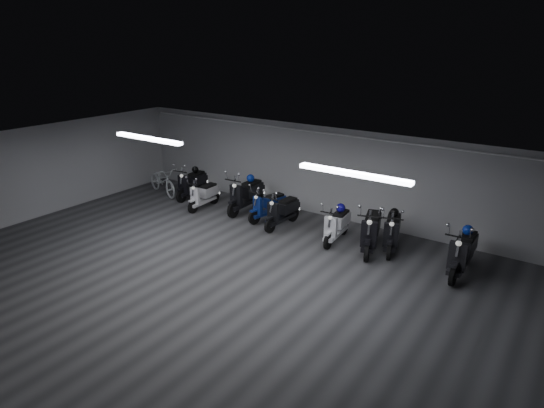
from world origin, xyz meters
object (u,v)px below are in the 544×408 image
Objects in this scene: helmet_1 at (251,178)px; helmet_0 at (341,208)px; scooter_1 at (191,179)px; scooter_9 at (463,246)px; scooter_6 at (337,220)px; scooter_5 at (282,206)px; scooter_7 at (371,224)px; scooter_3 at (246,189)px; scooter_8 at (393,226)px; helmet_4 at (195,170)px; bicycle at (162,178)px; helmet_3 at (394,212)px; scooter_2 at (203,191)px; helmet_2 at (468,230)px; scooter_4 at (268,201)px.

helmet_0 is at bearing -8.21° from helmet_1.
scooter_9 reaches higher than scooter_1.
scooter_6 is at bearing -12.26° from scooter_1.
scooter_5 is (4.07, -0.45, -0.03)m from scooter_1.
scooter_9 is (2.28, 0.00, -0.01)m from scooter_7.
scooter_3 reaches higher than scooter_8.
helmet_0 is at bearing 175.26° from scooter_9.
scooter_9 reaches higher than helmet_4.
helmet_3 is (8.35, 0.41, 0.35)m from bicycle.
helmet_1 is (3.50, 0.57, 0.43)m from bicycle.
bicycle is 1.26m from helmet_4.
scooter_7 is at bearing -11.69° from scooter_1.
scooter_8 reaches higher than scooter_6.
scooter_5 is 5.18m from bicycle.
bicycle reaches higher than helmet_3.
bicycle is at bearing -170.83° from helmet_1.
scooter_2 is 0.88× the size of scooter_8.
helmet_1 reaches higher than helmet_3.
bicycle is at bearing -177.00° from scooter_3.
helmet_4 is at bearing 175.18° from helmet_0.
scooter_6 is at bearing -9.22° from scooter_3.
helmet_3 is at bearing -69.45° from bicycle.
bicycle is 6.97m from helmet_0.
scooter_2 is 8.06m from scooter_9.
helmet_2 is (6.75, -0.19, 0.29)m from scooter_3.
scooter_8 is at bearing 1.50° from scooter_2.
scooter_8 is at bearing 4.08° from helmet_0.
scooter_9 is 10.27m from bicycle.
scooter_3 is 1.18× the size of scooter_6.
scooter_9 is at bearing 11.14° from scooter_4.
scooter_1 is 5.89m from scooter_6.
scooter_9 is at bearing -4.21° from helmet_0.
scooter_3 is 7.89× the size of helmet_0.
helmet_1 is (-4.48, 0.75, 0.30)m from scooter_7.
helmet_2 is (3.30, 0.03, 0.13)m from helmet_0.
helmet_4 is at bearing 171.89° from scooter_3.
helmet_0 is at bearing -179.48° from helmet_2.
scooter_5 is at bearing 168.77° from scooter_8.
scooter_5 is (2.98, 0.14, 0.04)m from scooter_2.
bicycle is at bearing -164.96° from scooter_4.
scooter_1 is at bearing 170.35° from scooter_6.
scooter_4 is 6.43× the size of helmet_1.
scooter_5 is at bearing 162.13° from scooter_7.
scooter_6 reaches higher than helmet_0.
scooter_9 is at bearing -27.24° from scooter_8.
scooter_2 is 0.94× the size of scooter_5.
scooter_3 reaches higher than scooter_4.
bicycle is (-4.52, -0.09, 0.00)m from scooter_4.
scooter_6 is 7.13× the size of helmet_3.
helmet_3 is (-0.07, 0.24, 0.28)m from scooter_8.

